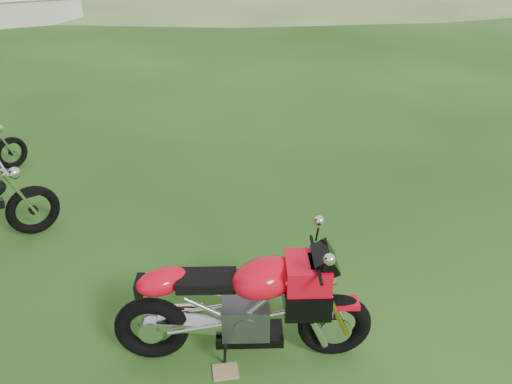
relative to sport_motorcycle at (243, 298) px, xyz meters
name	(u,v)px	position (x,y,z in m)	size (l,w,h in m)	color
ground	(281,269)	(0.98, 1.02, -0.68)	(120.00, 120.00, 0.00)	#153E0D
sport_motorcycle	(243,298)	(0.00, 0.00, 0.00)	(2.28, 0.57, 1.37)	red
plywood_board	(226,371)	(-0.25, -0.14, -0.67)	(0.23, 0.19, 0.02)	tan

